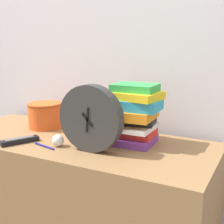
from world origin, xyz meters
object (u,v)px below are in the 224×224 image
(tv_remote, at_px, (20,141))
(basket, at_px, (45,114))
(desk_clock, at_px, (90,118))
(crumpled_paper_ball, at_px, (57,140))
(book_stack, at_px, (132,115))
(pen, at_px, (44,146))

(tv_remote, bearing_deg, basket, 104.97)
(desk_clock, xyz_separation_m, crumpled_paper_ball, (-0.15, -0.01, -0.11))
(tv_remote, height_order, crumpled_paper_ball, crumpled_paper_ball)
(book_stack, relative_size, crumpled_paper_ball, 5.11)
(tv_remote, distance_m, pen, 0.13)
(desk_clock, xyz_separation_m, pen, (-0.20, -0.05, -0.13))
(book_stack, distance_m, tv_remote, 0.49)
(book_stack, distance_m, basket, 0.49)
(basket, xyz_separation_m, tv_remote, (0.07, -0.25, -0.06))
(pen, bearing_deg, book_stack, 36.40)
(book_stack, height_order, pen, book_stack)
(tv_remote, relative_size, pen, 1.35)
(basket, distance_m, crumpled_paper_ball, 0.32)
(crumpled_paper_ball, bearing_deg, desk_clock, 5.09)
(desk_clock, relative_size, crumpled_paper_ball, 5.36)
(book_stack, height_order, basket, book_stack)
(tv_remote, xyz_separation_m, pen, (0.13, 0.01, -0.01))
(basket, xyz_separation_m, pen, (0.19, -0.24, -0.06))
(pen, bearing_deg, crumpled_paper_ball, 39.11)
(tv_remote, bearing_deg, desk_clock, 9.83)
(book_stack, xyz_separation_m, crumpled_paper_ball, (-0.25, -0.18, -0.10))
(desk_clock, distance_m, tv_remote, 0.35)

